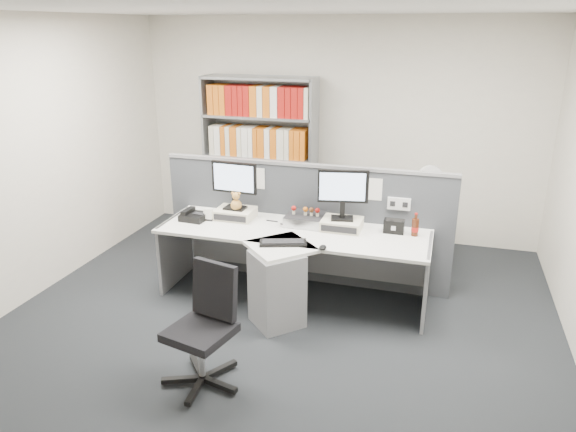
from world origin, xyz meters
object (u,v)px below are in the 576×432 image
(monitor_right, at_px, (343,190))
(keyboard, at_px, (283,243))
(cola_bottle, at_px, (415,227))
(filing_cabinet, at_px, (425,236))
(office_chair, at_px, (206,323))
(shelving_unit, at_px, (260,160))
(desktop_pc, at_px, (306,219))
(speaker, at_px, (394,226))
(monitor_left, at_px, (234,181))
(mouse, at_px, (323,248))
(desk_fan, at_px, (430,181))
(desk_phone, at_px, (194,216))
(desk, at_px, (286,264))
(desk_calendar, at_px, (209,215))

(monitor_right, height_order, keyboard, monitor_right)
(keyboard, xyz_separation_m, cola_bottle, (1.12, 0.55, 0.07))
(filing_cabinet, relative_size, office_chair, 0.77)
(office_chair, bearing_deg, shelving_unit, 101.81)
(filing_cabinet, bearing_deg, keyboard, -127.67)
(desktop_pc, height_order, speaker, speaker)
(monitor_left, distance_m, mouse, 1.23)
(desk_fan, bearing_deg, monitor_left, -151.33)
(shelving_unit, bearing_deg, keyboard, -65.36)
(desk_phone, bearing_deg, desktop_pc, 10.20)
(desk_phone, bearing_deg, keyboard, -18.69)
(shelving_unit, height_order, desk_fan, shelving_unit)
(monitor_right, bearing_deg, desk, -139.06)
(cola_bottle, relative_size, shelving_unit, 0.11)
(monitor_right, height_order, shelving_unit, shelving_unit)
(keyboard, height_order, filing_cabinet, keyboard)
(mouse, relative_size, desk_calendar, 0.85)
(monitor_left, height_order, filing_cabinet, monitor_left)
(monitor_left, bearing_deg, filing_cabinet, 28.68)
(cola_bottle, distance_m, desk_fan, 1.01)
(mouse, relative_size, desk_phone, 0.39)
(desk, distance_m, office_chair, 1.25)
(monitor_right, distance_m, shelving_unit, 1.99)
(shelving_unit, height_order, filing_cabinet, shelving_unit)
(shelving_unit, bearing_deg, desk_calendar, -89.73)
(desk_fan, height_order, office_chair, desk_fan)
(keyboard, distance_m, mouse, 0.37)
(desktop_pc, relative_size, desk_calendar, 3.14)
(monitor_left, bearing_deg, mouse, -27.68)
(keyboard, distance_m, desk_calendar, 0.99)
(monitor_left, relative_size, desktop_pc, 1.29)
(monitor_right, relative_size, speaker, 2.53)
(desk_calendar, distance_m, filing_cabinet, 2.42)
(monitor_left, height_order, speaker, monitor_left)
(monitor_left, height_order, mouse, monitor_left)
(desk, distance_m, desk_calendar, 0.98)
(monitor_left, xyz_separation_m, mouse, (1.04, -0.55, -0.37))
(monitor_left, bearing_deg, desktop_pc, 2.71)
(shelving_unit, bearing_deg, desk, -64.04)
(desktop_pc, distance_m, shelving_unit, 1.74)
(keyboard, bearing_deg, cola_bottle, 26.13)
(desktop_pc, bearing_deg, filing_cabinet, 41.11)
(speaker, height_order, desk_fan, desk_fan)
(cola_bottle, height_order, office_chair, cola_bottle)
(monitor_right, relative_size, desk_phone, 1.86)
(shelving_unit, relative_size, desk_fan, 4.33)
(monitor_left, distance_m, monitor_right, 1.10)
(mouse, bearing_deg, desk, 157.03)
(monitor_right, distance_m, desk_phone, 1.53)
(cola_bottle, relative_size, office_chair, 0.24)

